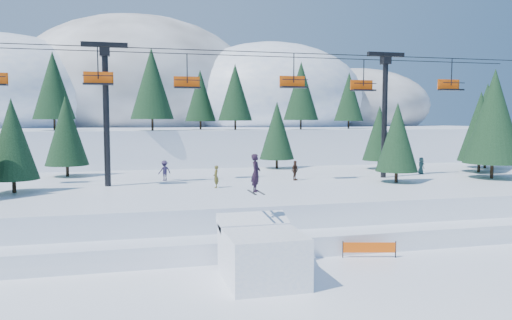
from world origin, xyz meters
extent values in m
plane|color=white|center=(0.00, 0.00, 0.00)|extent=(160.00, 160.00, 0.00)
cube|color=white|center=(0.00, 18.00, 1.25)|extent=(70.00, 22.00, 2.50)
cube|color=white|center=(0.00, 8.00, 0.55)|extent=(70.00, 6.00, 1.10)
cube|color=white|center=(0.00, 68.00, 3.00)|extent=(110.00, 60.00, 6.00)
ellipsoid|color=white|center=(-28.00, 72.00, 11.45)|extent=(36.00, 32.40, 19.80)
ellipsoid|color=#605B59|center=(-6.00, 78.00, 13.26)|extent=(44.00, 39.60, 26.40)
ellipsoid|color=white|center=(18.00, 70.00, 11.42)|extent=(34.00, 30.60, 19.72)
ellipsoid|color=#605B59|center=(38.00, 76.00, 10.12)|extent=(30.00, 27.00, 15.00)
cylinder|color=black|center=(-4.88, 39.39, 6.66)|extent=(0.26, 0.26, 1.33)
cone|color=#1C3F24|center=(-4.88, 39.39, 11.40)|extent=(4.93, 4.93, 8.15)
cylinder|color=black|center=(5.31, 41.48, 6.57)|extent=(0.26, 0.26, 1.14)
cone|color=#1C3F24|center=(5.31, 41.48, 10.65)|extent=(4.24, 4.24, 7.02)
cylinder|color=black|center=(13.86, 41.32, 6.60)|extent=(0.26, 0.26, 1.21)
cone|color=#1C3F24|center=(13.86, 41.32, 10.92)|extent=(4.49, 4.49, 7.42)
cylinder|color=black|center=(-16.09, 43.90, 6.65)|extent=(0.26, 0.26, 1.31)
cone|color=#1C3F24|center=(-16.09, 43.90, 11.32)|extent=(4.85, 4.85, 8.02)
cylinder|color=black|center=(21.99, 44.64, 6.54)|extent=(0.26, 0.26, 1.08)
cone|color=#1C3F24|center=(21.99, 44.64, 10.42)|extent=(4.03, 4.03, 6.66)
cylinder|color=black|center=(1.41, 44.63, 6.53)|extent=(0.26, 0.26, 1.07)
cone|color=#1C3F24|center=(1.41, 44.63, 10.34)|extent=(3.96, 3.96, 6.55)
cube|color=white|center=(-1.63, 2.07, 1.15)|extent=(3.39, 4.19, 2.30)
cube|color=white|center=(-1.63, 3.87, 2.35)|extent=(3.39, 1.47, 0.82)
imported|color=black|center=(-1.53, 3.67, 4.78)|extent=(0.68, 0.79, 1.83)
cube|color=black|center=(-1.73, 3.67, 3.84)|extent=(0.11, 1.65, 0.03)
cube|color=black|center=(-1.33, 3.67, 3.84)|extent=(0.11, 1.65, 0.03)
cylinder|color=black|center=(-9.00, 18.00, 7.50)|extent=(0.44, 0.44, 10.00)
cube|color=black|center=(-9.00, 18.00, 12.60)|extent=(3.20, 0.35, 0.35)
cube|color=black|center=(-9.00, 18.00, 12.15)|extent=(0.70, 0.70, 0.70)
cylinder|color=black|center=(13.00, 18.00, 7.50)|extent=(0.44, 0.44, 10.00)
cube|color=black|center=(13.00, 18.00, 12.60)|extent=(3.20, 0.35, 0.35)
cube|color=black|center=(13.00, 18.00, 12.15)|extent=(0.70, 0.70, 0.70)
cylinder|color=black|center=(2.00, 16.80, 12.30)|extent=(46.00, 0.06, 0.06)
cylinder|color=black|center=(2.00, 19.20, 12.30)|extent=(46.00, 0.06, 0.06)
cylinder|color=black|center=(-9.42, 16.80, 11.20)|extent=(0.08, 0.08, 2.20)
cube|color=black|center=(-9.42, 16.80, 9.75)|extent=(2.00, 0.75, 0.12)
cube|color=#E85009|center=(-9.42, 17.18, 10.20)|extent=(2.00, 0.10, 0.85)
cylinder|color=black|center=(-9.42, 16.45, 10.30)|extent=(2.00, 0.06, 0.06)
cylinder|color=black|center=(-3.05, 19.20, 11.20)|extent=(0.08, 0.08, 2.20)
cube|color=black|center=(-3.05, 19.20, 9.75)|extent=(2.00, 0.75, 0.12)
cube|color=#E85009|center=(-3.05, 19.58, 10.20)|extent=(2.00, 0.10, 0.85)
cylinder|color=black|center=(-3.05, 18.85, 10.30)|extent=(2.00, 0.06, 0.06)
cylinder|color=black|center=(4.72, 16.80, 11.20)|extent=(0.08, 0.08, 2.20)
cube|color=black|center=(4.72, 16.80, 9.75)|extent=(2.00, 0.75, 0.12)
cube|color=#E85009|center=(4.72, 17.18, 10.20)|extent=(2.00, 0.10, 0.85)
cylinder|color=black|center=(4.72, 16.45, 10.30)|extent=(2.00, 0.06, 0.06)
cylinder|color=black|center=(11.65, 19.20, 11.20)|extent=(0.08, 0.08, 2.20)
cube|color=black|center=(11.65, 19.20, 9.75)|extent=(2.00, 0.75, 0.12)
cube|color=#E85009|center=(11.65, 19.58, 10.20)|extent=(2.00, 0.10, 0.85)
cylinder|color=black|center=(11.65, 18.85, 10.30)|extent=(2.00, 0.06, 0.06)
cylinder|color=black|center=(18.34, 16.80, 11.20)|extent=(0.08, 0.08, 2.20)
cube|color=black|center=(18.34, 16.80, 9.75)|extent=(2.00, 0.75, 0.12)
cube|color=#E85009|center=(18.34, 17.18, 10.20)|extent=(2.00, 0.10, 0.85)
cylinder|color=black|center=(18.34, 16.45, 10.30)|extent=(2.00, 0.06, 0.06)
cylinder|color=black|center=(21.27, 15.22, 3.12)|extent=(0.26, 0.26, 1.25)
cone|color=#1C3F24|center=(21.27, 15.22, 7.58)|extent=(4.63, 4.63, 7.66)
cylinder|color=black|center=(23.58, 19.72, 3.01)|extent=(0.26, 0.26, 1.03)
cone|color=#1C3F24|center=(23.58, 19.72, 6.69)|extent=(3.82, 3.82, 6.32)
cylinder|color=black|center=(26.74, 22.84, 3.09)|extent=(0.26, 0.26, 1.17)
cone|color=#1C3F24|center=(26.74, 22.84, 7.26)|extent=(4.35, 4.35, 7.19)
cylinder|color=black|center=(16.00, 24.46, 2.93)|extent=(0.26, 0.26, 0.86)
cone|color=#1C3F24|center=(16.00, 24.46, 6.00)|extent=(3.20, 3.20, 5.28)
cylinder|color=black|center=(-12.58, 25.16, 2.98)|extent=(0.26, 0.26, 0.96)
cone|color=#1C3F24|center=(-12.58, 25.16, 6.41)|extent=(3.57, 3.57, 5.90)
cylinder|color=black|center=(6.58, 27.53, 2.96)|extent=(0.26, 0.26, 0.92)
cone|color=#1C3F24|center=(6.58, 27.53, 6.24)|extent=(3.41, 3.41, 5.64)
cylinder|color=black|center=(-14.87, 16.19, 2.94)|extent=(0.26, 0.26, 0.87)
cone|color=#1C3F24|center=(-14.87, 16.19, 6.05)|extent=(3.24, 3.24, 5.36)
cylinder|color=black|center=(12.37, 14.83, 2.93)|extent=(0.26, 0.26, 0.86)
cone|color=#1C3F24|center=(12.37, 14.83, 5.99)|extent=(3.18, 3.18, 5.26)
imported|color=#382319|center=(5.23, 17.92, 3.28)|extent=(0.93, 0.90, 1.57)
imported|color=brown|center=(-1.55, 15.21, 3.29)|extent=(0.47, 0.63, 1.58)
imported|color=#302545|center=(-4.80, 20.26, 3.30)|extent=(1.18, 0.94, 1.60)
imported|color=#1C3534|center=(17.50, 19.54, 3.24)|extent=(0.48, 0.73, 1.48)
cylinder|color=black|center=(3.49, 4.69, 0.45)|extent=(0.06, 0.06, 0.90)
cylinder|color=black|center=(6.21, 4.00, 0.45)|extent=(0.06, 0.06, 0.90)
cube|color=#E85009|center=(4.85, 4.34, 0.55)|extent=(2.72, 0.73, 0.55)
cylinder|color=black|center=(10.49, 5.50, 0.45)|extent=(0.06, 0.06, 0.90)
cylinder|color=black|center=(13.20, 6.22, 0.45)|extent=(0.06, 0.06, 0.90)
cube|color=#E85009|center=(11.84, 5.86, 0.55)|extent=(2.72, 0.76, 0.55)
camera|label=1|loc=(-7.31, -19.38, 7.36)|focal=35.00mm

